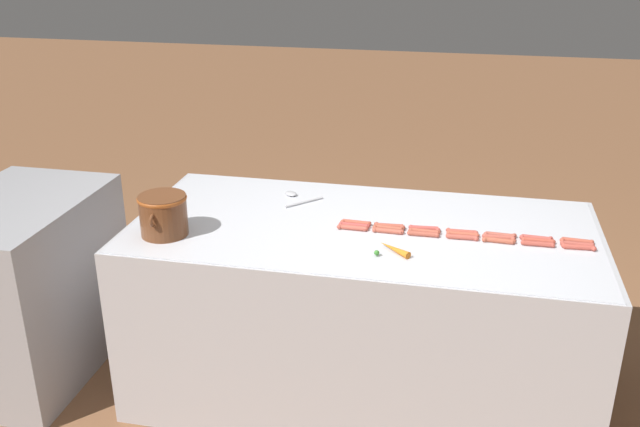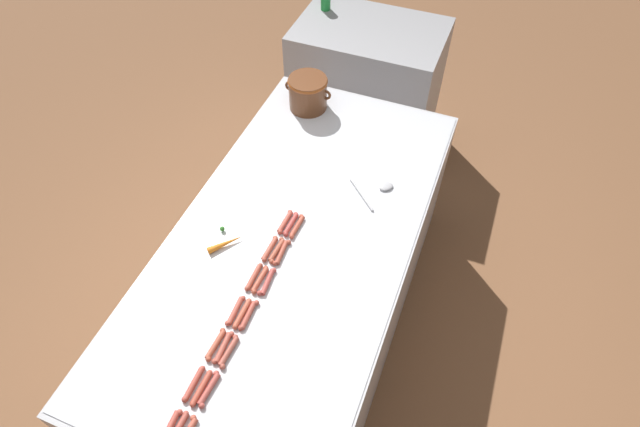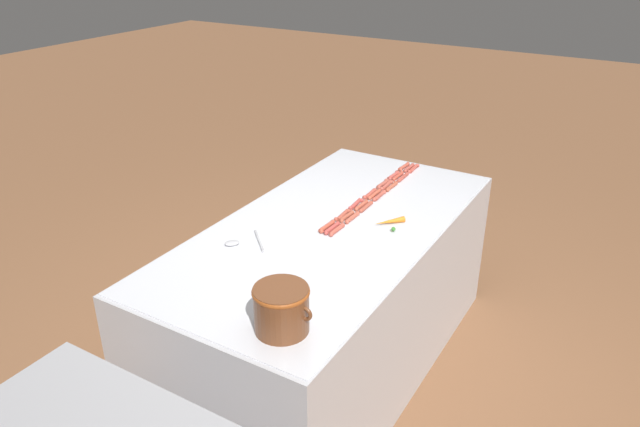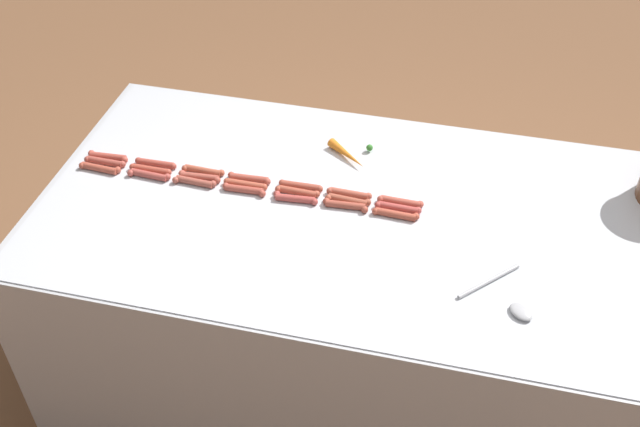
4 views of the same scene
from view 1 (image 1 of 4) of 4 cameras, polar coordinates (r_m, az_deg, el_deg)
ground_plane at (r=3.69m, az=3.22°, el=-13.63°), size 20.00×20.00×0.00m
griddle_counter at (r=3.44m, az=3.38°, el=-7.71°), size 1.06×2.14×0.88m
back_cabinet at (r=3.88m, az=-22.73°, el=-5.53°), size 0.98×0.65×0.93m
hot_dog_0 at (r=3.20m, az=20.27°, el=-2.58°), size 0.03×0.14×0.02m
hot_dog_1 at (r=3.17m, az=17.27°, el=-2.37°), size 0.02×0.15×0.02m
hot_dog_2 at (r=3.16m, az=14.31°, el=-2.14°), size 0.03×0.14×0.02m
hot_dog_3 at (r=3.15m, az=11.47°, el=-1.89°), size 0.03×0.14×0.02m
hot_dog_4 at (r=3.16m, az=8.38°, el=-1.66°), size 0.02×0.15×0.02m
hot_dog_5 at (r=3.17m, az=5.55°, el=-1.42°), size 0.03×0.15×0.02m
hot_dog_6 at (r=3.19m, az=2.67°, el=-1.16°), size 0.03×0.14×0.02m
hot_dog_7 at (r=3.22m, az=20.16°, el=-2.36°), size 0.03×0.15×0.02m
hot_dog_8 at (r=3.20m, az=17.31°, el=-2.12°), size 0.02×0.15×0.02m
hot_dog_9 at (r=3.19m, az=14.31°, el=-1.90°), size 0.03×0.14×0.02m
hot_dog_10 at (r=3.18m, az=11.52°, el=-1.67°), size 0.02×0.15×0.02m
hot_dog_11 at (r=3.18m, az=8.48°, el=-1.44°), size 0.03×0.14×0.02m
hot_dog_12 at (r=3.20m, az=5.57°, el=-1.18°), size 0.03×0.14×0.02m
hot_dog_13 at (r=3.22m, az=2.80°, el=-0.96°), size 0.03×0.15×0.02m
hot_dog_14 at (r=3.25m, az=20.13°, el=-2.11°), size 0.03×0.14×0.02m
hot_dog_15 at (r=3.23m, az=17.15°, el=-1.91°), size 0.03×0.14×0.02m
hot_dog_16 at (r=3.21m, az=14.42°, el=-1.71°), size 0.03×0.14×0.02m
hot_dog_17 at (r=3.21m, az=11.46°, el=-1.48°), size 0.03×0.14×0.02m
hot_dog_18 at (r=3.21m, az=8.47°, el=-1.21°), size 0.03×0.14×0.02m
hot_dog_19 at (r=3.22m, az=5.67°, el=-1.01°), size 0.03×0.14×0.02m
hot_dog_20 at (r=3.24m, az=2.93°, el=-0.75°), size 0.03×0.14×0.02m
bean_pot at (r=3.18m, az=-12.61°, el=0.05°), size 0.27×0.22×0.19m
serving_spoon at (r=3.56m, az=-2.01°, el=1.39°), size 0.22×0.21×0.02m
carrot at (r=2.99m, az=5.94°, el=-2.89°), size 0.13×0.15×0.03m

